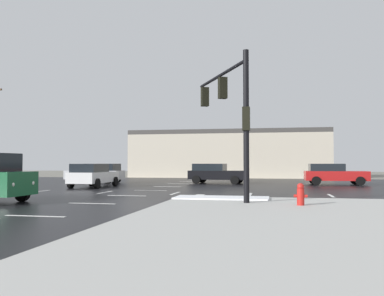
{
  "coord_description": "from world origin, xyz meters",
  "views": [
    {
      "loc": [
        7.17,
        -21.41,
        1.65
      ],
      "look_at": [
        1.8,
        5.68,
        2.67
      ],
      "focal_mm": 38.23,
      "sensor_mm": 36.0,
      "label": 1
    }
  ],
  "objects_px": {
    "sedan_red": "(333,174)",
    "sedan_black": "(216,173)",
    "sedan_white": "(93,175)",
    "sedan_silver": "(97,173)",
    "fire_hydrant": "(301,194)",
    "traffic_signal_mast": "(231,105)"
  },
  "relations": [
    {
      "from": "sedan_white",
      "to": "sedan_black",
      "type": "relative_size",
      "value": 0.97
    },
    {
      "from": "traffic_signal_mast",
      "to": "sedan_black",
      "type": "bearing_deg",
      "value": -17.34
    },
    {
      "from": "traffic_signal_mast",
      "to": "sedan_black",
      "type": "xyz_separation_m",
      "value": [
        -2.75,
        15.23,
        -3.23
      ]
    },
    {
      "from": "fire_hydrant",
      "to": "sedan_white",
      "type": "xyz_separation_m",
      "value": [
        -12.8,
        10.44,
        0.32
      ]
    },
    {
      "from": "traffic_signal_mast",
      "to": "sedan_white",
      "type": "relative_size",
      "value": 1.29
    },
    {
      "from": "traffic_signal_mast",
      "to": "sedan_red",
      "type": "bearing_deg",
      "value": -49.93
    },
    {
      "from": "fire_hydrant",
      "to": "sedan_silver",
      "type": "bearing_deg",
      "value": 133.68
    },
    {
      "from": "sedan_red",
      "to": "sedan_black",
      "type": "height_order",
      "value": "same"
    },
    {
      "from": "sedan_red",
      "to": "sedan_silver",
      "type": "bearing_deg",
      "value": -176.74
    },
    {
      "from": "traffic_signal_mast",
      "to": "sedan_silver",
      "type": "xyz_separation_m",
      "value": [
        -12.14,
        13.58,
        -3.23
      ]
    },
    {
      "from": "fire_hydrant",
      "to": "sedan_red",
      "type": "xyz_separation_m",
      "value": [
        3.47,
        16.94,
        0.32
      ]
    },
    {
      "from": "traffic_signal_mast",
      "to": "fire_hydrant",
      "type": "distance_m",
      "value": 4.87
    },
    {
      "from": "traffic_signal_mast",
      "to": "fire_hydrant",
      "type": "bearing_deg",
      "value": -153.55
    },
    {
      "from": "fire_hydrant",
      "to": "sedan_black",
      "type": "distance_m",
      "value": 18.03
    },
    {
      "from": "traffic_signal_mast",
      "to": "sedan_white",
      "type": "bearing_deg",
      "value": 22.4
    },
    {
      "from": "sedan_white",
      "to": "sedan_red",
      "type": "bearing_deg",
      "value": -68.45
    },
    {
      "from": "sedan_black",
      "to": "sedan_silver",
      "type": "relative_size",
      "value": 1.02
    },
    {
      "from": "fire_hydrant",
      "to": "sedan_white",
      "type": "bearing_deg",
      "value": 140.8
    },
    {
      "from": "sedan_black",
      "to": "traffic_signal_mast",
      "type": "bearing_deg",
      "value": -74.04
    },
    {
      "from": "sedan_white",
      "to": "sedan_red",
      "type": "xyz_separation_m",
      "value": [
        16.27,
        6.5,
        0.0
      ]
    },
    {
      "from": "sedan_white",
      "to": "sedan_silver",
      "type": "height_order",
      "value": "same"
    },
    {
      "from": "sedan_white",
      "to": "sedan_silver",
      "type": "bearing_deg",
      "value": 21.5
    }
  ]
}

